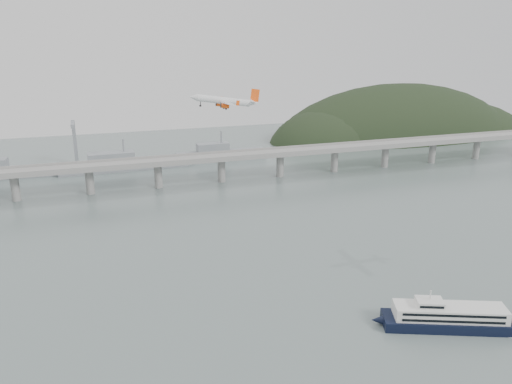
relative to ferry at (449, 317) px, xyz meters
name	(u,v)px	position (x,y,z in m)	size (l,w,h in m)	color
ground	(297,309)	(-51.55, 31.99, -4.35)	(900.00, 900.00, 0.00)	slate
bridge	(195,162)	(-52.70, 231.99, 13.30)	(800.00, 22.00, 23.90)	gray
headland	(405,149)	(233.63, 363.74, -23.69)	(365.00, 155.00, 156.00)	black
ferry	(449,317)	(0.00, 0.00, 0.00)	(80.84, 39.46, 16.05)	black
airliner	(226,101)	(-63.49, 98.43, 76.29)	(35.79, 32.43, 9.87)	silver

